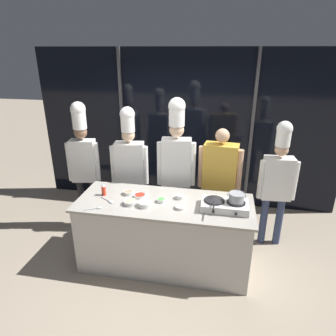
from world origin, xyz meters
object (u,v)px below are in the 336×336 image
Objects in this scene: squeeze_bottle_chili at (104,190)px; chef_line at (176,159)px; chef_head at (83,156)px; chef_sous at (130,162)px; prep_bowl_scallions at (161,200)px; prep_bowl_garlic at (145,204)px; prep_bowl_ginger at (130,202)px; serving_spoon_slotted at (96,208)px; prep_bowl_noodles at (180,207)px; person_guest at (220,175)px; prep_bowl_chili_flakes at (140,196)px; prep_bowl_mushrooms at (128,192)px; portable_stove at (225,205)px; serving_spoon_solid at (109,201)px; stock_pot at (236,197)px; chef_pastry at (278,177)px; frying_pan at (214,199)px; prep_bowl_bean_sprouts at (180,196)px.

chef_line reaches higher than squeeze_bottle_chili.
chef_head is 1.03× the size of chef_sous.
prep_bowl_scallions is 0.66× the size of prep_bowl_garlic.
squeeze_bottle_chili is at bearing 156.82° from prep_bowl_ginger.
chef_head is at bearing 121.49° from serving_spoon_slotted.
prep_bowl_garlic reaches higher than prep_bowl_noodles.
prep_bowl_noodles is (0.25, -0.12, -0.00)m from prep_bowl_scallions.
prep_bowl_scallions is 0.06× the size of person_guest.
prep_bowl_chili_flakes is at bearing 3.19° from squeeze_bottle_chili.
prep_bowl_mushrooms is 0.82× the size of prep_bowl_chili_flakes.
serving_spoon_solid is at bearing -176.80° from portable_stove.
stock_pot is at bearing 144.13° from chef_sous.
prep_bowl_mushrooms is 0.62× the size of serving_spoon_solid.
chef_pastry reaches higher than prep_bowl_mushrooms.
portable_stove reaches higher than prep_bowl_scallions.
squeeze_bottle_chili is 1.03m from prep_bowl_noodles.
prep_bowl_scallions is at bearing 177.71° from portable_stove.
chef_sous is at bearing 152.68° from stock_pot.
chef_line reaches higher than prep_bowl_ginger.
frying_pan is 3.83× the size of prep_bowl_scallions.
chef_line is at bearing 166.39° from chef_sous.
portable_stove is at bearing 10.59° from serving_spoon_slotted.
person_guest reaches higher than stock_pot.
person_guest reaches higher than serving_spoon_solid.
prep_bowl_ginger is (-0.36, -0.13, 0.01)m from prep_bowl_scallions.
prep_bowl_scallions is at bearing 23.31° from serving_spoon_slotted.
prep_bowl_chili_flakes is 1.24m from chef_head.
person_guest reaches higher than portable_stove.
chef_head is 2.02m from person_guest.
prep_bowl_mushrooms is 2.02m from chef_pastry.
prep_bowl_garlic is 0.09× the size of chef_pastry.
chef_pastry is at bearing 43.23° from frying_pan.
chef_line is at bearing 133.76° from portable_stove.
portable_stove reaches higher than prep_bowl_ginger.
chef_sous is 0.72m from chef_line.
frying_pan is 0.20× the size of chef_line.
chef_head reaches higher than stock_pot.
squeeze_bottle_chili is at bearing 176.82° from frying_pan.
prep_bowl_chili_flakes is 0.08× the size of chef_sous.
serving_spoon_solid is 1.11m from chef_line.
prep_bowl_mushrooms is (-0.46, 0.12, 0.00)m from prep_bowl_scallions.
portable_stove reaches higher than prep_bowl_mushrooms.
chef_head reaches higher than prep_bowl_ginger.
prep_bowl_bean_sprouts is 0.66× the size of prep_bowl_ginger.
squeeze_bottle_chili is at bearing 176.76° from prep_bowl_scallions.
prep_bowl_ginger is at bearing -155.59° from prep_bowl_bean_sprouts.
portable_stove is at bearing 9.66° from prep_bowl_noodles.
prep_bowl_ginger is (-1.00, -0.09, -0.10)m from frying_pan.
person_guest is (1.40, 1.08, 0.09)m from serving_spoon_slotted.
chef_sous is at bearing 143.43° from prep_bowl_bean_sprouts.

